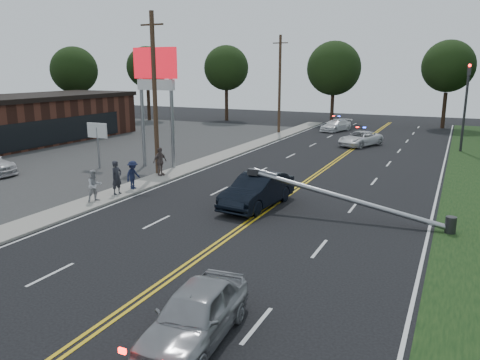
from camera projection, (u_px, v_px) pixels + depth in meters
The scene contains 23 objects.
ground at pixel (179, 272), 15.64m from camera, with size 120.00×120.00×0.00m, color black.
parking_lot at pixel (13, 166), 32.72m from camera, with size 25.00×60.00×0.01m, color #2D2D2D.
sidewalk at pixel (150, 182), 27.91m from camera, with size 1.80×70.00×0.12m, color gray.
centerline_yellow at pixel (282, 199), 24.44m from camera, with size 0.36×80.00×0.00m, color gold.
pylon_sign at pixel (156, 79), 30.93m from camera, with size 3.20×0.35×8.00m.
small_sign at pixel (97, 134), 31.46m from camera, with size 1.60×0.14×3.10m.
traffic_signal at pixel (466, 100), 37.64m from camera, with size 0.28×0.41×7.05m.
fallen_streetlight at pixel (356, 201), 20.74m from camera, with size 9.36×0.44×1.91m.
utility_pole_mid at pixel (155, 94), 28.84m from camera, with size 1.60×0.28×10.00m.
utility_pole_far at pixel (280, 84), 48.21m from camera, with size 1.60×0.28×10.00m.
tree_3 at pixel (74, 70), 56.63m from camera, with size 5.59×5.59×9.31m.
tree_4 at pixel (147, 67), 60.78m from camera, with size 5.32×5.32×9.53m.
tree_5 at pixel (226, 68), 60.46m from camera, with size 5.75×5.75×9.65m.
tree_6 at pixel (334, 68), 57.72m from camera, with size 6.62×6.62×10.03m.
tree_7 at pixel (448, 66), 52.28m from camera, with size 5.77×5.77×9.83m.
crashed_sedan at pixel (257, 190), 22.89m from camera, with size 1.73×4.97×1.64m, color black.
waiting_sedan at pixel (195, 314), 11.54m from camera, with size 1.66×4.12×1.40m, color gray.
emergency_a at pixel (360, 139), 41.21m from camera, with size 2.12×4.59×1.28m, color silver.
emergency_b at pixel (336, 125), 51.00m from camera, with size 1.77×4.34×1.26m, color white.
bystander_a at pixel (117, 178), 24.71m from camera, with size 0.66×0.43×1.81m, color #24252B.
bystander_b at pixel (95, 186), 23.39m from camera, with size 0.78×0.61×1.61m, color #A9A8AD.
bystander_c at pixel (133, 175), 25.86m from camera, with size 1.02×0.59×1.58m, color #171E3B.
bystander_d at pixel (160, 161), 29.10m from camera, with size 1.04×0.43×1.77m, color #60504D.
Camera 1 is at (8.03, -12.26, 6.59)m, focal length 35.00 mm.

